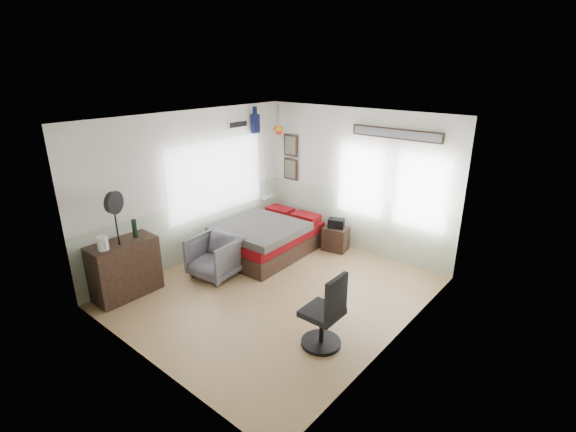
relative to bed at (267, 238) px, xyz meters
name	(u,v)px	position (x,y,z in m)	size (l,w,h in m)	color
ground_plane	(277,292)	(1.11, -0.99, -0.31)	(4.00, 4.50, 0.01)	#B18849
room_shell	(280,191)	(1.03, -0.81, 1.31)	(4.02, 4.52, 2.71)	silver
wall_decor	(300,137)	(0.01, 0.97, 1.79)	(3.55, 1.32, 1.44)	#37261C
bed	(267,238)	(0.00, 0.00, 0.00)	(1.49, 2.01, 0.63)	black
dresser	(125,269)	(-0.63, -2.56, 0.14)	(0.48, 1.00, 0.90)	black
armchair	(215,257)	(-0.06, -1.25, 0.04)	(0.75, 0.77, 0.70)	slate
nightstand	(336,239)	(0.92, 0.95, -0.08)	(0.46, 0.37, 0.46)	black
task_chair	(326,318)	(2.49, -1.63, 0.12)	(0.52, 0.52, 1.04)	black
kettle	(103,243)	(-0.56, -2.87, 0.70)	(0.18, 0.15, 0.21)	silver
bottle	(135,228)	(-0.62, -2.32, 0.74)	(0.07, 0.07, 0.29)	black
stand_fan	(114,204)	(-0.54, -2.63, 1.24)	(0.22, 0.32, 0.83)	black
black_bag	(336,223)	(0.92, 0.95, 0.24)	(0.30, 0.20, 0.18)	black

